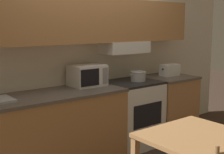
# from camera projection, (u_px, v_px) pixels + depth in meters

# --- Properties ---
(ground_plane) EXTENTS (16.00, 16.00, 0.00)m
(ground_plane) POSITION_uv_depth(u_px,v_px,m) (83.00, 148.00, 4.28)
(ground_plane) COLOR #3D2D23
(wall_back) EXTENTS (5.73, 0.38, 2.55)m
(wall_back) POSITION_uv_depth(u_px,v_px,m) (85.00, 40.00, 4.00)
(wall_back) COLOR silver
(wall_back) RESTS_ON ground_plane
(lower_counter_main) EXTENTS (1.91, 0.69, 0.91)m
(lower_counter_main) POSITION_uv_depth(u_px,v_px,m) (45.00, 134.00, 3.51)
(lower_counter_main) COLOR #B27A47
(lower_counter_main) RESTS_ON ground_plane
(lower_counter_right_stub) EXTENTS (0.71, 0.69, 0.91)m
(lower_counter_right_stub) POSITION_uv_depth(u_px,v_px,m) (167.00, 105.00, 4.75)
(lower_counter_right_stub) COLOR #B27A47
(lower_counter_right_stub) RESTS_ON ground_plane
(stove_range) EXTENTS (0.71, 0.65, 0.91)m
(stove_range) POSITION_uv_depth(u_px,v_px,m) (132.00, 113.00, 4.32)
(stove_range) COLOR white
(stove_range) RESTS_ON ground_plane
(cooking_pot) EXTENTS (0.29, 0.21, 0.13)m
(cooking_pot) POSITION_uv_depth(u_px,v_px,m) (138.00, 76.00, 4.25)
(cooking_pot) COLOR #B7BABF
(cooking_pot) RESTS_ON stove_range
(microwave) EXTENTS (0.42, 0.34, 0.26)m
(microwave) POSITION_uv_depth(u_px,v_px,m) (87.00, 75.00, 3.92)
(microwave) COLOR white
(microwave) RESTS_ON lower_counter_main
(toaster) EXTENTS (0.31, 0.17, 0.17)m
(toaster) POSITION_uv_depth(u_px,v_px,m) (170.00, 70.00, 4.70)
(toaster) COLOR white
(toaster) RESTS_ON lower_counter_right_stub
(dining_table) EXTENTS (0.84, 0.81, 0.75)m
(dining_table) POSITION_uv_depth(u_px,v_px,m) (198.00, 149.00, 2.63)
(dining_table) COLOR #B27F4C
(dining_table) RESTS_ON ground_plane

